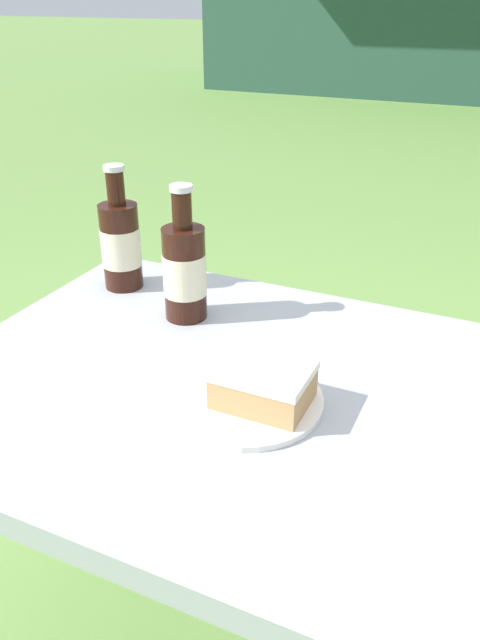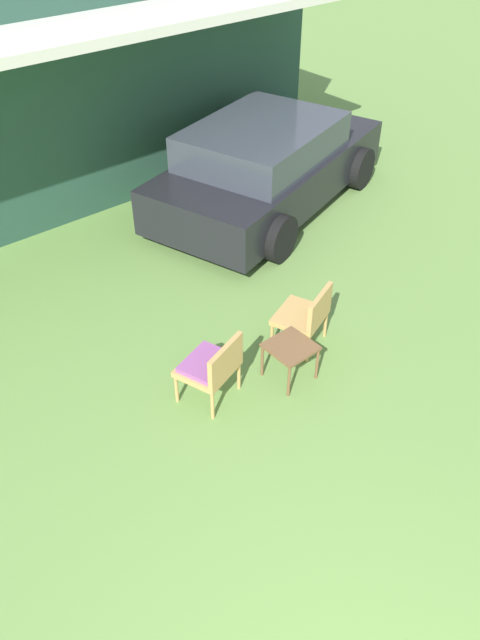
{
  "view_description": "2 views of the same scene",
  "coord_description": "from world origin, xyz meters",
  "px_view_note": "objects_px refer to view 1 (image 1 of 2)",
  "views": [
    {
      "loc": [
        0.38,
        -0.72,
        1.21
      ],
      "look_at": [
        0.0,
        0.1,
        0.73
      ],
      "focal_mm": 35.0,
      "sensor_mm": 36.0,
      "label": 1
    },
    {
      "loc": [
        -1.08,
        -0.0,
        4.43
      ],
      "look_at": [
        1.77,
        3.38,
        0.9
      ],
      "focal_mm": 35.0,
      "sensor_mm": 36.0,
      "label": 2
    }
  ],
  "objects_px": {
    "patio_table": "(214,413)",
    "cola_bottle_near": "(185,270)",
    "cola_bottle_far": "(121,243)",
    "cake_on_plate": "(255,391)"
  },
  "relations": [
    {
      "from": "cola_bottle_near",
      "to": "cake_on_plate",
      "type": "bearing_deg",
      "value": -41.95
    },
    {
      "from": "cola_bottle_near",
      "to": "cola_bottle_far",
      "type": "bearing_deg",
      "value": 160.13
    },
    {
      "from": "patio_table",
      "to": "cola_bottle_near",
      "type": "relative_size",
      "value": 3.49
    },
    {
      "from": "patio_table",
      "to": "cola_bottle_far",
      "type": "xyz_separation_m",
      "value": [
        -0.31,
        0.22,
        0.16
      ]
    },
    {
      "from": "patio_table",
      "to": "cola_bottle_near",
      "type": "xyz_separation_m",
      "value": [
        -0.13,
        0.16,
        0.16
      ]
    },
    {
      "from": "cake_on_plate",
      "to": "cola_bottle_near",
      "type": "xyz_separation_m",
      "value": [
        -0.22,
        0.2,
        0.07
      ]
    },
    {
      "from": "patio_table",
      "to": "cola_bottle_near",
      "type": "height_order",
      "value": "cola_bottle_near"
    },
    {
      "from": "patio_table",
      "to": "cola_bottle_far",
      "type": "relative_size",
      "value": 3.49
    },
    {
      "from": "cake_on_plate",
      "to": "cola_bottle_near",
      "type": "relative_size",
      "value": 0.94
    },
    {
      "from": "cola_bottle_near",
      "to": "cola_bottle_far",
      "type": "distance_m",
      "value": 0.19
    }
  ]
}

